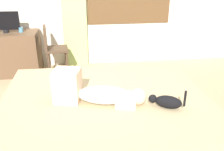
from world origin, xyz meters
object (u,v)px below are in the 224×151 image
person_lying (95,92)px  desk (13,53)px  bed (105,114)px  tv_monitor (5,22)px  chair_by_desk (52,47)px  cup (21,30)px  cat (167,102)px

person_lying → desk: bearing=121.9°
bed → tv_monitor: bearing=126.8°
chair_by_desk → cup: bearing=163.6°
bed → tv_monitor: size_ratio=4.70×
bed → person_lying: size_ratio=2.41×
desk → tv_monitor: size_ratio=1.87×
desk → person_lying: bearing=-58.1°
bed → cup: (-1.22, 1.96, 0.56)m
cat → cup: 2.92m
bed → cup: bearing=122.0°
tv_monitor → chair_by_desk: tv_monitor is taller
chair_by_desk → person_lying: bearing=-72.7°
cat → bed: bearing=150.5°
person_lying → chair_by_desk: 2.02m
cat → tv_monitor: (-2.03, 2.28, 0.40)m
person_lying → tv_monitor: (-1.35, 2.07, 0.35)m
desk → chair_by_desk: bearing=-11.8°
tv_monitor → bed: bearing=-53.2°
bed → person_lying: 0.38m
desk → chair_by_desk: chair_by_desk is taller
cup → desk: bearing=-178.5°
cat → cup: (-1.79, 2.28, 0.26)m
desk → cup: size_ratio=10.73×
cup → bed: bearing=-58.0°
tv_monitor → cat: bearing=-48.3°
bed → desk: desk is taller
tv_monitor → cup: 0.28m
bed → desk: bearing=125.7°
person_lying → desk: size_ratio=1.04×
bed → chair_by_desk: chair_by_desk is taller
person_lying → cup: size_ratio=11.20×
cat → desk: 3.02m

